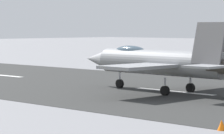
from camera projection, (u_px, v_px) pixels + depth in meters
The scene contains 4 objects.
ground_plane at pixel (180, 92), 48.08m from camera, with size 400.00×400.00×0.00m, color gray.
runway_strip at pixel (180, 92), 48.07m from camera, with size 240.00×26.00×0.02m.
fighter_jet at pixel (160, 62), 48.04m from camera, with size 16.78×13.31×5.70m.
marker_cone_near at pixel (222, 125), 30.22m from camera, with size 0.44×0.44×0.55m, color orange.
Camera 1 is at (-28.92, 38.51, 5.29)m, focal length 94.15 mm.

